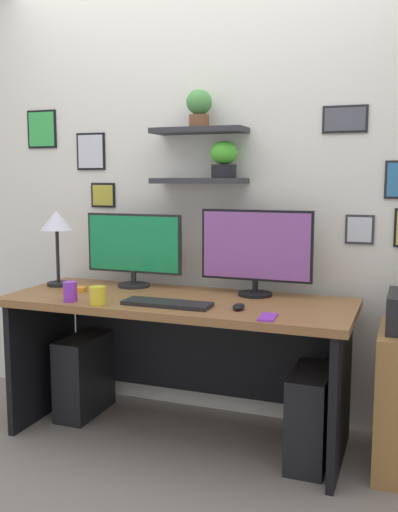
# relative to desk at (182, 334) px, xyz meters

# --- Properties ---
(ground_plane) EXTENTS (8.00, 8.00, 0.00)m
(ground_plane) POSITION_rel_desk_xyz_m (0.00, -0.06, -0.55)
(ground_plane) COLOR gray
(back_wall_assembly) EXTENTS (4.40, 0.24, 2.70)m
(back_wall_assembly) POSITION_rel_desk_xyz_m (0.00, 0.38, 0.81)
(back_wall_assembly) COLOR silver
(back_wall_assembly) RESTS_ON ground
(desk) EXTENTS (1.79, 0.68, 0.75)m
(desk) POSITION_rel_desk_xyz_m (0.00, 0.00, 0.00)
(desk) COLOR brown
(desk) RESTS_ON ground
(monitor_left) EXTENTS (0.57, 0.18, 0.41)m
(monitor_left) POSITION_rel_desk_xyz_m (-0.36, 0.16, 0.43)
(monitor_left) COLOR black
(monitor_left) RESTS_ON desk
(monitor_right) EXTENTS (0.60, 0.18, 0.45)m
(monitor_right) POSITION_rel_desk_xyz_m (0.36, 0.16, 0.45)
(monitor_right) COLOR black
(monitor_right) RESTS_ON desk
(keyboard) EXTENTS (0.44, 0.14, 0.02)m
(keyboard) POSITION_rel_desk_xyz_m (0.02, -0.23, 0.21)
(keyboard) COLOR black
(keyboard) RESTS_ON desk
(computer_mouse) EXTENTS (0.06, 0.09, 0.03)m
(computer_mouse) POSITION_rel_desk_xyz_m (0.37, -0.19, 0.22)
(computer_mouse) COLOR black
(computer_mouse) RESTS_ON desk
(desk_lamp) EXTENTS (0.19, 0.19, 0.43)m
(desk_lamp) POSITION_rel_desk_xyz_m (-0.78, 0.03, 0.55)
(desk_lamp) COLOR black
(desk_lamp) RESTS_ON desk
(cell_phone) EXTENTS (0.08, 0.14, 0.01)m
(cell_phone) POSITION_rel_desk_xyz_m (0.54, -0.31, 0.21)
(cell_phone) COLOR purple
(cell_phone) RESTS_ON desk
(coffee_mug) EXTENTS (0.08, 0.08, 0.09)m
(coffee_mug) POSITION_rel_desk_xyz_m (-0.31, -0.33, 0.25)
(coffee_mug) COLOR yellow
(coffee_mug) RESTS_ON desk
(pen_cup) EXTENTS (0.07, 0.07, 0.10)m
(pen_cup) POSITION_rel_desk_xyz_m (-0.48, -0.31, 0.25)
(pen_cup) COLOR purple
(pen_cup) RESTS_ON desk
(scissors_tray) EXTENTS (0.14, 0.11, 0.02)m
(scissors_tray) POSITION_rel_desk_xyz_m (-0.60, -0.08, 0.22)
(scissors_tray) COLOR orange
(scissors_tray) RESTS_ON desk
(computer_tower_left) EXTENTS (0.18, 0.40, 0.46)m
(computer_tower_left) POSITION_rel_desk_xyz_m (-0.63, 0.04, -0.31)
(computer_tower_left) COLOR black
(computer_tower_left) RESTS_ON ground
(computer_tower_right) EXTENTS (0.18, 0.40, 0.46)m
(computer_tower_right) POSITION_rel_desk_xyz_m (0.70, -0.09, -0.32)
(computer_tower_right) COLOR black
(computer_tower_right) RESTS_ON ground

